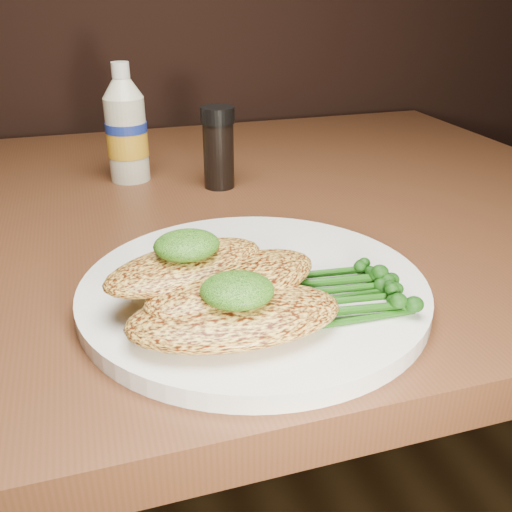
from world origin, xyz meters
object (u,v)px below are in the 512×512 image
object	(u,v)px
plate	(254,290)
pepper_grinder	(218,148)
mayo_bottle	(126,123)
dining_table	(171,443)

from	to	relation	value
plate	pepper_grinder	world-z (taller)	pepper_grinder
mayo_bottle	pepper_grinder	bearing A→B (deg)	-31.26
dining_table	pepper_grinder	distance (m)	0.44
plate	pepper_grinder	xyz separation A→B (m)	(0.04, 0.29, 0.04)
mayo_bottle	pepper_grinder	world-z (taller)	mayo_bottle
dining_table	mayo_bottle	size ratio (longest dim) A/B	7.83
mayo_bottle	pepper_grinder	xyz separation A→B (m)	(0.11, -0.07, -0.02)
dining_table	mayo_bottle	distance (m)	0.47
dining_table	plate	world-z (taller)	plate
mayo_bottle	pepper_grinder	size ratio (longest dim) A/B	1.48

